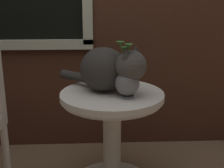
% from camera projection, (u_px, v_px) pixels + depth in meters
% --- Properties ---
extents(wicker_side_table, '(0.59, 0.59, 0.61)m').
position_uv_depth(wicker_side_table, '(112.00, 126.00, 1.78)').
color(wicker_side_table, silver).
rests_on(wicker_side_table, ground_plane).
extents(cat, '(0.50, 0.42, 0.27)m').
position_uv_depth(cat, '(108.00, 69.00, 1.71)').
color(cat, '#33302D').
rests_on(cat, wicker_side_table).
extents(pewter_vase_with_ivy, '(0.13, 0.13, 0.30)m').
position_uv_depth(pewter_vase_with_ivy, '(127.00, 80.00, 1.62)').
color(pewter_vase_with_ivy, slate).
rests_on(pewter_vase_with_ivy, wicker_side_table).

